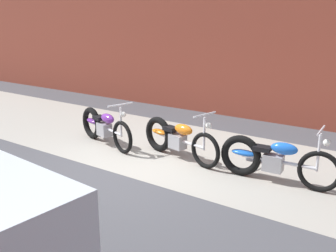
{
  "coord_description": "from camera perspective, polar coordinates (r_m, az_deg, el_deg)",
  "views": [
    {
      "loc": [
        4.32,
        -4.66,
        2.65
      ],
      "look_at": [
        0.45,
        0.91,
        0.75
      ],
      "focal_mm": 40.79,
      "sensor_mm": 36.0,
      "label": 1
    }
  ],
  "objects": [
    {
      "name": "motorcycle_blue",
      "position": [
        6.63,
        14.84,
        -4.76
      ],
      "size": [
        2.01,
        0.58,
        1.03
      ],
      "rotation": [
        0.0,
        0.0,
        0.07
      ],
      "color": "black",
      "rests_on": "ground"
    },
    {
      "name": "ground_plane",
      "position": [
        6.89,
        -7.48,
        -7.12
      ],
      "size": [
        80.0,
        80.0,
        0.0
      ],
      "primitive_type": "plane",
      "color": "#47474C"
    },
    {
      "name": "sidewalk_slab",
      "position": [
        8.17,
        0.77,
        -3.25
      ],
      "size": [
        36.0,
        3.5,
        0.01
      ],
      "primitive_type": "cube",
      "color": "#9E998E",
      "rests_on": "ground"
    },
    {
      "name": "motorcycle_orange",
      "position": [
        7.52,
        1.04,
        -1.77
      ],
      "size": [
        1.98,
        0.72,
        1.03
      ],
      "rotation": [
        0.0,
        0.0,
        -0.22
      ],
      "color": "black",
      "rests_on": "ground"
    },
    {
      "name": "motorcycle_purple",
      "position": [
        8.46,
        -9.77,
        -0.02
      ],
      "size": [
        1.96,
        0.8,
        1.03
      ],
      "rotation": [
        0.0,
        0.0,
        -0.28
      ],
      "color": "black",
      "rests_on": "ground"
    },
    {
      "name": "brick_building_wall",
      "position": [
        10.77,
        11.44,
        13.37
      ],
      "size": [
        36.0,
        0.5,
        4.55
      ],
      "primitive_type": "cube",
      "color": "brown",
      "rests_on": "ground"
    }
  ]
}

